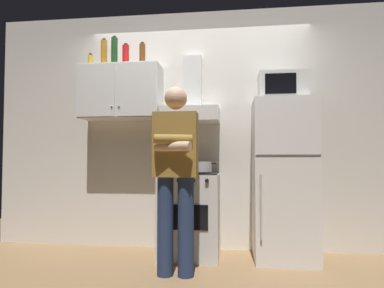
% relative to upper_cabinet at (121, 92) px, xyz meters
% --- Properties ---
extents(ground_plane, '(7.00, 7.00, 0.00)m').
position_rel_upper_cabinet_xyz_m(ground_plane, '(0.85, -0.37, -1.75)').
color(ground_plane, olive).
extents(back_wall_tiled, '(4.80, 0.10, 2.70)m').
position_rel_upper_cabinet_xyz_m(back_wall_tiled, '(0.85, 0.23, -0.40)').
color(back_wall_tiled, silver).
rests_on(back_wall_tiled, ground_plane).
extents(upper_cabinet, '(0.90, 0.37, 0.60)m').
position_rel_upper_cabinet_xyz_m(upper_cabinet, '(0.00, 0.00, 0.00)').
color(upper_cabinet, silver).
extents(stove_oven, '(0.60, 0.62, 0.87)m').
position_rel_upper_cabinet_xyz_m(stove_oven, '(0.80, -0.13, -1.32)').
color(stove_oven, silver).
rests_on(stove_oven, ground_plane).
extents(range_hood, '(0.60, 0.44, 0.75)m').
position_rel_upper_cabinet_xyz_m(range_hood, '(0.80, 0.00, -0.15)').
color(range_hood, white).
extents(refrigerator, '(0.60, 0.62, 1.60)m').
position_rel_upper_cabinet_xyz_m(refrigerator, '(1.75, -0.12, -0.95)').
color(refrigerator, white).
rests_on(refrigerator, ground_plane).
extents(microwave, '(0.48, 0.37, 0.28)m').
position_rel_upper_cabinet_xyz_m(microwave, '(1.75, -0.11, -0.01)').
color(microwave, silver).
rests_on(microwave, refrigerator).
extents(person_standing, '(0.38, 0.33, 1.64)m').
position_rel_upper_cabinet_xyz_m(person_standing, '(0.75, -0.73, -0.85)').
color(person_standing, navy).
rests_on(person_standing, ground_plane).
extents(cooking_pot, '(0.30, 0.20, 0.10)m').
position_rel_upper_cabinet_xyz_m(cooking_pot, '(0.93, -0.24, -0.82)').
color(cooking_pot, '#B7BABF').
rests_on(cooking_pot, stove_oven).
extents(bottle_beer_brown, '(0.07, 0.07, 0.26)m').
position_rel_upper_cabinet_xyz_m(bottle_beer_brown, '(0.24, -0.00, 0.42)').
color(bottle_beer_brown, brown).
rests_on(bottle_beer_brown, upper_cabinet).
extents(bottle_spice_jar, '(0.06, 0.06, 0.15)m').
position_rel_upper_cabinet_xyz_m(bottle_spice_jar, '(-0.36, -0.02, 0.37)').
color(bottle_spice_jar, gold).
rests_on(bottle_spice_jar, upper_cabinet).
extents(bottle_soda_red, '(0.08, 0.08, 0.24)m').
position_rel_upper_cabinet_xyz_m(bottle_soda_red, '(0.06, -0.03, 0.41)').
color(bottle_soda_red, red).
rests_on(bottle_soda_red, upper_cabinet).
extents(bottle_wine_green, '(0.07, 0.07, 0.33)m').
position_rel_upper_cabinet_xyz_m(bottle_wine_green, '(-0.07, -0.03, 0.46)').
color(bottle_wine_green, '#19471E').
rests_on(bottle_wine_green, upper_cabinet).
extents(bottle_liquor_amber, '(0.07, 0.07, 0.32)m').
position_rel_upper_cabinet_xyz_m(bottle_liquor_amber, '(-0.21, 0.01, 0.45)').
color(bottle_liquor_amber, '#B7721E').
rests_on(bottle_liquor_amber, upper_cabinet).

